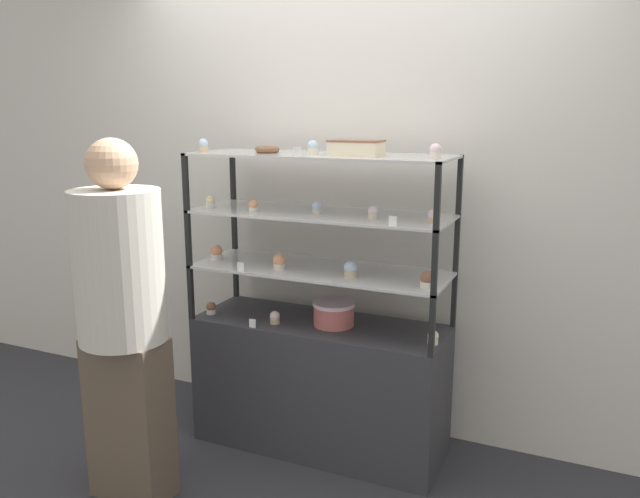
# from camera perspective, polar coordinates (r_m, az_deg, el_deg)

# --- Properties ---
(ground_plane) EXTENTS (20.00, 20.00, 0.00)m
(ground_plane) POSITION_cam_1_polar(r_m,az_deg,el_deg) (3.48, 0.00, -17.36)
(ground_plane) COLOR #2D2D33
(back_wall) EXTENTS (8.00, 0.05, 2.60)m
(back_wall) POSITION_cam_1_polar(r_m,az_deg,el_deg) (3.39, 2.61, 5.18)
(back_wall) COLOR silver
(back_wall) RESTS_ON ground_plane
(display_base) EXTENTS (1.28, 0.46, 0.68)m
(display_base) POSITION_cam_1_polar(r_m,az_deg,el_deg) (3.32, 0.00, -12.27)
(display_base) COLOR #333338
(display_base) RESTS_ON ground_plane
(display_riser_lower) EXTENTS (1.28, 0.46, 0.28)m
(display_riser_lower) POSITION_cam_1_polar(r_m,az_deg,el_deg) (3.11, 0.00, -2.09)
(display_riser_lower) COLOR black
(display_riser_lower) RESTS_ON display_base
(display_riser_middle) EXTENTS (1.28, 0.46, 0.28)m
(display_riser_middle) POSITION_cam_1_polar(r_m,az_deg,el_deg) (3.06, 0.00, 3.05)
(display_riser_middle) COLOR black
(display_riser_middle) RESTS_ON display_riser_lower
(display_riser_upper) EXTENTS (1.28, 0.46, 0.28)m
(display_riser_upper) POSITION_cam_1_polar(r_m,az_deg,el_deg) (3.02, 0.00, 8.36)
(display_riser_upper) COLOR black
(display_riser_upper) RESTS_ON display_riser_middle
(layer_cake_centerpiece) EXTENTS (0.21, 0.21, 0.12)m
(layer_cake_centerpiece) POSITION_cam_1_polar(r_m,az_deg,el_deg) (3.13, 1.27, -5.91)
(layer_cake_centerpiece) COLOR #C66660
(layer_cake_centerpiece) RESTS_ON display_base
(sheet_cake_frosted) EXTENTS (0.24, 0.15, 0.07)m
(sheet_cake_frosted) POSITION_cam_1_polar(r_m,az_deg,el_deg) (2.90, 3.33, 9.22)
(sheet_cake_frosted) COLOR beige
(sheet_cake_frosted) RESTS_ON display_riser_upper
(cupcake_0) EXTENTS (0.05, 0.05, 0.07)m
(cupcake_0) POSITION_cam_1_polar(r_m,az_deg,el_deg) (3.36, -9.93, -5.35)
(cupcake_0) COLOR white
(cupcake_0) RESTS_ON display_base
(cupcake_1) EXTENTS (0.05, 0.05, 0.07)m
(cupcake_1) POSITION_cam_1_polar(r_m,az_deg,el_deg) (3.17, -4.15, -6.27)
(cupcake_1) COLOR #CCB28C
(cupcake_1) RESTS_ON display_base
(cupcake_2) EXTENTS (0.05, 0.05, 0.07)m
(cupcake_2) POSITION_cam_1_polar(r_m,az_deg,el_deg) (2.94, 10.29, -7.97)
(cupcake_2) COLOR white
(cupcake_2) RESTS_ON display_base
(price_tag_0) EXTENTS (0.04, 0.00, 0.04)m
(price_tag_0) POSITION_cam_1_polar(r_m,az_deg,el_deg) (3.13, -6.20, -6.78)
(price_tag_0) COLOR white
(price_tag_0) RESTS_ON display_base
(cupcake_3) EXTENTS (0.06, 0.06, 0.08)m
(cupcake_3) POSITION_cam_1_polar(r_m,az_deg,el_deg) (3.34, -9.44, -0.30)
(cupcake_3) COLOR white
(cupcake_3) RESTS_ON display_riser_lower
(cupcake_4) EXTENTS (0.06, 0.06, 0.08)m
(cupcake_4) POSITION_cam_1_polar(r_m,az_deg,el_deg) (3.10, -3.73, -1.17)
(cupcake_4) COLOR beige
(cupcake_4) RESTS_ON display_riser_lower
(cupcake_5) EXTENTS (0.06, 0.06, 0.08)m
(cupcake_5) POSITION_cam_1_polar(r_m,az_deg,el_deg) (2.95, 2.81, -1.86)
(cupcake_5) COLOR #CCB28C
(cupcake_5) RESTS_ON display_riser_lower
(cupcake_6) EXTENTS (0.06, 0.06, 0.08)m
(cupcake_6) POSITION_cam_1_polar(r_m,az_deg,el_deg) (2.81, 9.77, -2.76)
(cupcake_6) COLOR white
(cupcake_6) RESTS_ON display_riser_lower
(price_tag_1) EXTENTS (0.04, 0.00, 0.04)m
(price_tag_1) POSITION_cam_1_polar(r_m,az_deg,el_deg) (3.07, -7.26, -1.63)
(price_tag_1) COLOR white
(price_tag_1) RESTS_ON display_riser_lower
(cupcake_7) EXTENTS (0.05, 0.05, 0.06)m
(cupcake_7) POSITION_cam_1_polar(r_m,az_deg,el_deg) (3.26, -9.99, 4.28)
(cupcake_7) COLOR white
(cupcake_7) RESTS_ON display_riser_middle
(cupcake_8) EXTENTS (0.05, 0.05, 0.06)m
(cupcake_8) POSITION_cam_1_polar(r_m,az_deg,el_deg) (3.08, -6.10, 3.92)
(cupcake_8) COLOR beige
(cupcake_8) RESTS_ON display_riser_middle
(cupcake_9) EXTENTS (0.05, 0.05, 0.06)m
(cupcake_9) POSITION_cam_1_polar(r_m,az_deg,el_deg) (3.01, -0.36, 3.80)
(cupcake_9) COLOR beige
(cupcake_9) RESTS_ON display_riser_middle
(cupcake_10) EXTENTS (0.05, 0.05, 0.06)m
(cupcake_10) POSITION_cam_1_polar(r_m,az_deg,el_deg) (2.88, 4.87, 3.35)
(cupcake_10) COLOR beige
(cupcake_10) RESTS_ON display_riser_middle
(cupcake_11) EXTENTS (0.05, 0.05, 0.06)m
(cupcake_11) POSITION_cam_1_polar(r_m,az_deg,el_deg) (2.81, 10.29, 2.95)
(cupcake_11) COLOR #CCB28C
(cupcake_11) RESTS_ON display_riser_middle
(price_tag_2) EXTENTS (0.04, 0.00, 0.04)m
(price_tag_2) POSITION_cam_1_polar(r_m,az_deg,el_deg) (2.70, 6.67, 2.56)
(price_tag_2) COLOR white
(price_tag_2) RESTS_ON display_riser_middle
(cupcake_12) EXTENTS (0.05, 0.05, 0.07)m
(cupcake_12) POSITION_cam_1_polar(r_m,az_deg,el_deg) (3.20, -10.61, 9.29)
(cupcake_12) COLOR #CCB28C
(cupcake_12) RESTS_ON display_riser_upper
(cupcake_13) EXTENTS (0.05, 0.05, 0.07)m
(cupcake_13) POSITION_cam_1_polar(r_m,az_deg,el_deg) (2.97, -0.68, 9.26)
(cupcake_13) COLOR beige
(cupcake_13) RESTS_ON display_riser_upper
(cupcake_14) EXTENTS (0.05, 0.05, 0.07)m
(cupcake_14) POSITION_cam_1_polar(r_m,az_deg,el_deg) (2.74, 10.51, 8.77)
(cupcake_14) COLOR beige
(cupcake_14) RESTS_ON display_riser_upper
(price_tag_3) EXTENTS (0.04, 0.00, 0.04)m
(price_tag_3) POSITION_cam_1_polar(r_m,az_deg,el_deg) (2.84, -2.10, 8.88)
(price_tag_3) COLOR white
(price_tag_3) RESTS_ON display_riser_upper
(donut_glazed) EXTENTS (0.12, 0.12, 0.03)m
(donut_glazed) POSITION_cam_1_polar(r_m,az_deg,el_deg) (3.12, -4.85, 9.06)
(donut_glazed) COLOR brown
(donut_glazed) RESTS_ON display_riser_upper
(customer_figure) EXTENTS (0.38, 0.38, 1.63)m
(customer_figure) POSITION_cam_1_polar(r_m,az_deg,el_deg) (2.85, -17.60, -5.73)
(customer_figure) COLOR brown
(customer_figure) RESTS_ON ground_plane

